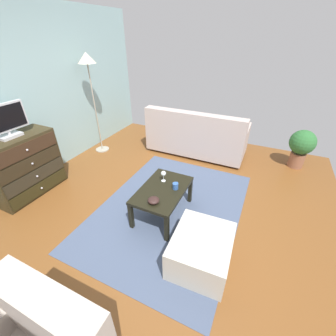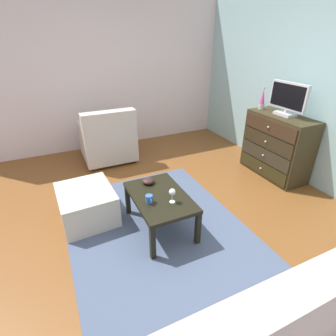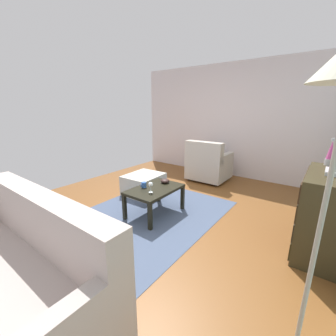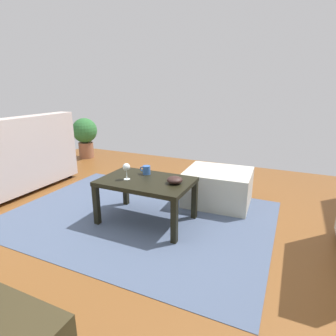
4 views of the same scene
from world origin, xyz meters
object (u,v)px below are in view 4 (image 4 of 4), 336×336
mug (146,170)px  potted_plant (85,134)px  coffee_table (146,185)px  wine_glass (126,168)px  bowl_decorative (175,180)px  ottoman (218,187)px

mug → potted_plant: bearing=-36.3°
mug → coffee_table: bearing=117.5°
wine_glass → potted_plant: (2.04, -1.78, -0.11)m
coffee_table → potted_plant: size_ratio=1.20×
coffee_table → bowl_decorative: size_ratio=6.04×
coffee_table → ottoman: coffee_table is taller
mug → ottoman: size_ratio=0.16×
mug → potted_plant: size_ratio=0.16×
mug → wine_glass: bearing=67.6°
potted_plant → wine_glass: bearing=138.9°
wine_glass → potted_plant: bearing=-41.1°
coffee_table → bowl_decorative: 0.30m
coffee_table → ottoman: 0.90m
mug → bowl_decorative: (-0.36, 0.13, -0.01)m
coffee_table → bowl_decorative: bearing=-175.9°
wine_glass → bowl_decorative: bearing=-169.1°
mug → bowl_decorative: bearing=160.3°
bowl_decorative → coffee_table: bearing=4.1°
mug → potted_plant: (2.13, -1.56, -0.04)m
bowl_decorative → potted_plant: potted_plant is taller
wine_glass → potted_plant: potted_plant is taller
coffee_table → mug: 0.20m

